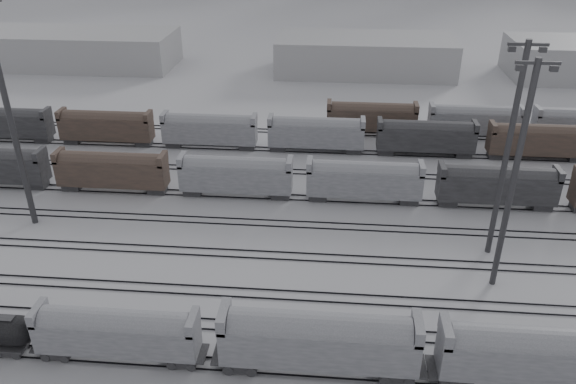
# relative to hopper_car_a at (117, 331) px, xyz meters

# --- Properties ---
(ground) EXTENTS (900.00, 900.00, 0.00)m
(ground) POSITION_rel_hopper_car_a_xyz_m (13.92, -1.00, -3.11)
(ground) COLOR #B9B8BD
(ground) RESTS_ON ground
(tracks) EXTENTS (220.00, 71.50, 0.16)m
(tracks) POSITION_rel_hopper_car_a_xyz_m (13.92, 16.50, -3.03)
(tracks) COLOR black
(tracks) RESTS_ON ground
(hopper_car_a) EXTENTS (14.07, 2.80, 5.03)m
(hopper_car_a) POSITION_rel_hopper_car_a_xyz_m (0.00, 0.00, 0.00)
(hopper_car_a) COLOR black
(hopper_car_a) RESTS_ON ground
(hopper_car_b) EXTENTS (16.47, 3.27, 5.89)m
(hopper_car_b) POSITION_rel_hopper_car_a_xyz_m (17.20, 0.00, 0.53)
(hopper_car_b) COLOR black
(hopper_car_b) RESTS_ON ground
(hopper_car_c) EXTENTS (15.99, 3.18, 5.72)m
(hopper_car_c) POSITION_rel_hopper_car_a_xyz_m (34.91, 0.00, 0.42)
(hopper_car_c) COLOR black
(hopper_car_c) RESTS_ON ground
(light_mast_b) EXTENTS (4.44, 0.71, 27.75)m
(light_mast_b) POSITION_rel_hopper_car_a_xyz_m (-18.90, 21.75, 11.61)
(light_mast_b) COLOR #373739
(light_mast_b) RESTS_ON ground
(light_mast_c) EXTENTS (3.80, 0.61, 23.76)m
(light_mast_c) POSITION_rel_hopper_car_a_xyz_m (34.90, 13.98, 9.49)
(light_mast_c) COLOR #373739
(light_mast_c) RESTS_ON ground
(light_mast_d) EXTENTS (3.84, 0.61, 23.97)m
(light_mast_d) POSITION_rel_hopper_car_a_xyz_m (35.77, 20.03, 9.61)
(light_mast_d) COLOR #373739
(light_mast_d) RESTS_ON ground
(bg_string_near) EXTENTS (151.00, 3.00, 5.60)m
(bg_string_near) POSITION_rel_hopper_car_a_xyz_m (21.92, 31.00, -0.31)
(bg_string_near) COLOR gray
(bg_string_near) RESTS_ON ground
(bg_string_mid) EXTENTS (151.00, 3.00, 5.60)m
(bg_string_mid) POSITION_rel_hopper_car_a_xyz_m (31.92, 47.00, -0.31)
(bg_string_mid) COLOR black
(bg_string_mid) RESTS_ON ground
(bg_string_far) EXTENTS (66.00, 3.00, 5.60)m
(bg_string_far) POSITION_rel_hopper_car_a_xyz_m (49.42, 55.00, -0.31)
(bg_string_far) COLOR #4F3C32
(bg_string_far) RESTS_ON ground
(warehouse_left) EXTENTS (50.00, 18.00, 8.00)m
(warehouse_left) POSITION_rel_hopper_car_a_xyz_m (-46.08, 94.00, 0.89)
(warehouse_left) COLOR #949496
(warehouse_left) RESTS_ON ground
(warehouse_mid) EXTENTS (40.00, 18.00, 8.00)m
(warehouse_mid) POSITION_rel_hopper_car_a_xyz_m (23.92, 94.00, 0.89)
(warehouse_mid) COLOR #949496
(warehouse_mid) RESTS_ON ground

